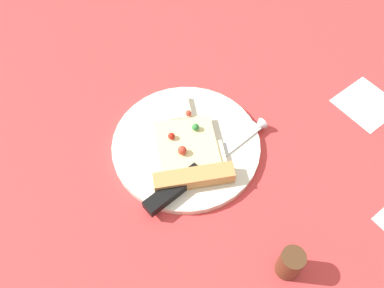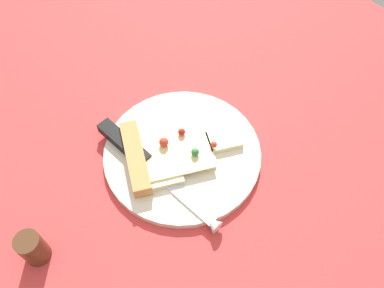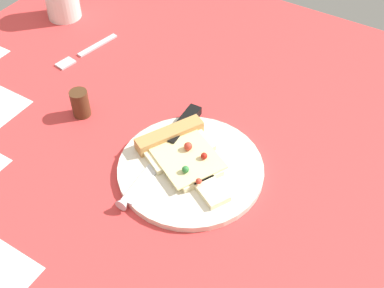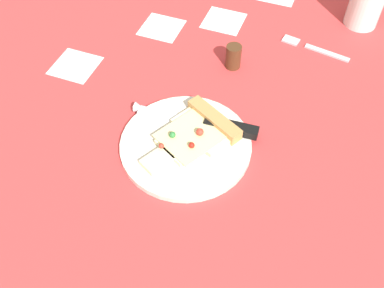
{
  "view_description": "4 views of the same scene",
  "coord_description": "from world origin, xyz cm",
  "px_view_note": "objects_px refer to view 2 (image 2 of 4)",
  "views": [
    {
      "loc": [
        24.67,
        -23.21,
        56.42
      ],
      "look_at": [
        -2.55,
        -2.03,
        4.01
      ],
      "focal_mm": 38.93,
      "sensor_mm": 36.0,
      "label": 1
    },
    {
      "loc": [
        15.68,
        22.76,
        50.49
      ],
      "look_at": [
        -6.24,
        -0.96,
        2.21
      ],
      "focal_mm": 36.51,
      "sensor_mm": 36.0,
      "label": 2
    },
    {
      "loc": [
        -32.66,
        42.95,
        61.11
      ],
      "look_at": [
        -2.82,
        -5.06,
        2.24
      ],
      "focal_mm": 46.23,
      "sensor_mm": 36.0,
      "label": 3
    },
    {
      "loc": [
        -50.3,
        -20.14,
        62.03
      ],
      "look_at": [
        -6.33,
        -3.34,
        3.5
      ],
      "focal_mm": 40.9,
      "sensor_mm": 36.0,
      "label": 4
    }
  ],
  "objects_px": {
    "plate": "(182,153)",
    "pizza_slice": "(165,152)",
    "knife": "(145,162)",
    "pepper_shaker": "(33,248)"
  },
  "relations": [
    {
      "from": "plate",
      "to": "pizza_slice",
      "type": "relative_size",
      "value": 1.25
    },
    {
      "from": "pizza_slice",
      "to": "knife",
      "type": "relative_size",
      "value": 0.79
    },
    {
      "from": "plate",
      "to": "knife",
      "type": "height_order",
      "value": "knife"
    },
    {
      "from": "pepper_shaker",
      "to": "knife",
      "type": "bearing_deg",
      "value": -177.44
    },
    {
      "from": "plate",
      "to": "pizza_slice",
      "type": "distance_m",
      "value": 0.03
    },
    {
      "from": "plate",
      "to": "knife",
      "type": "xyz_separation_m",
      "value": [
        0.05,
        -0.02,
        0.01
      ]
    },
    {
      "from": "plate",
      "to": "pepper_shaker",
      "type": "height_order",
      "value": "pepper_shaker"
    },
    {
      "from": "plate",
      "to": "pepper_shaker",
      "type": "bearing_deg",
      "value": -3.0
    },
    {
      "from": "knife",
      "to": "pepper_shaker",
      "type": "height_order",
      "value": "pepper_shaker"
    },
    {
      "from": "knife",
      "to": "pepper_shaker",
      "type": "relative_size",
      "value": 4.64
    }
  ]
}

